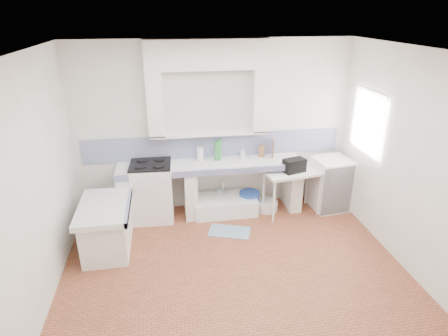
{
  "coord_description": "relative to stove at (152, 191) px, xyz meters",
  "views": [
    {
      "loc": [
        -0.8,
        -3.92,
        3.21
      ],
      "look_at": [
        0.0,
        1.0,
        1.1
      ],
      "focal_mm": 30.4,
      "sensor_mm": 36.0,
      "label": 1
    }
  ],
  "objects": [
    {
      "name": "floor",
      "position": [
        1.06,
        -1.7,
        -0.47
      ],
      "size": [
        4.5,
        4.5,
        0.0
      ],
      "primitive_type": "plane",
      "color": "brown",
      "rests_on": "ground"
    },
    {
      "name": "ceiling",
      "position": [
        1.06,
        -1.7,
        2.33
      ],
      "size": [
        4.5,
        4.5,
        0.0
      ],
      "primitive_type": "plane",
      "rotation": [
        3.14,
        0.0,
        0.0
      ],
      "color": "white",
      "rests_on": "ground"
    },
    {
      "name": "wall_back",
      "position": [
        1.06,
        0.3,
        0.93
      ],
      "size": [
        4.5,
        0.0,
        4.5
      ],
      "primitive_type": "plane",
      "rotation": [
        1.57,
        0.0,
        0.0
      ],
      "color": "white",
      "rests_on": "ground"
    },
    {
      "name": "wall_front",
      "position": [
        1.06,
        -3.7,
        0.93
      ],
      "size": [
        4.5,
        0.0,
        4.5
      ],
      "primitive_type": "plane",
      "rotation": [
        -1.57,
        0.0,
        0.0
      ],
      "color": "white",
      "rests_on": "ground"
    },
    {
      "name": "wall_left",
      "position": [
        -1.19,
        -1.7,
        0.93
      ],
      "size": [
        0.0,
        4.5,
        4.5
      ],
      "primitive_type": "plane",
      "rotation": [
        1.57,
        0.0,
        1.57
      ],
      "color": "white",
      "rests_on": "ground"
    },
    {
      "name": "wall_right",
      "position": [
        3.31,
        -1.7,
        0.93
      ],
      "size": [
        0.0,
        4.5,
        4.5
      ],
      "primitive_type": "plane",
      "rotation": [
        1.57,
        0.0,
        -1.57
      ],
      "color": "white",
      "rests_on": "ground"
    },
    {
      "name": "alcove_mass",
      "position": [
        0.96,
        0.17,
        2.11
      ],
      "size": [
        1.9,
        0.25,
        0.45
      ],
      "primitive_type": "cube",
      "color": "white",
      "rests_on": "ground"
    },
    {
      "name": "window_frame",
      "position": [
        3.49,
        -0.5,
        1.13
      ],
      "size": [
        0.35,
        0.86,
        1.06
      ],
      "primitive_type": "cube",
      "color": "#372311",
      "rests_on": "ground"
    },
    {
      "name": "lace_valance",
      "position": [
        3.34,
        -0.5,
        1.51
      ],
      "size": [
        0.01,
        0.84,
        0.24
      ],
      "primitive_type": "cube",
      "color": "white",
      "rests_on": "ground"
    },
    {
      "name": "counter_slab",
      "position": [
        0.96,
        -0.0,
        0.39
      ],
      "size": [
        3.0,
        0.6,
        0.08
      ],
      "primitive_type": "cube",
      "color": "white",
      "rests_on": "ground"
    },
    {
      "name": "counter_lip",
      "position": [
        0.96,
        -0.28,
        0.39
      ],
      "size": [
        3.0,
        0.04,
        0.1
      ],
      "primitive_type": "cube",
      "color": "navy",
      "rests_on": "ground"
    },
    {
      "name": "counter_pier_left",
      "position": [
        -0.44,
        -0.0,
        -0.06
      ],
      "size": [
        0.2,
        0.55,
        0.82
      ],
      "primitive_type": "cube",
      "color": "white",
      "rests_on": "ground"
    },
    {
      "name": "counter_pier_mid",
      "position": [
        0.61,
        -0.0,
        -0.06
      ],
      "size": [
        0.2,
        0.55,
        0.82
      ],
      "primitive_type": "cube",
      "color": "white",
      "rests_on": "ground"
    },
    {
      "name": "counter_pier_right",
      "position": [
        2.36,
        -0.0,
        -0.06
      ],
      "size": [
        0.2,
        0.55,
        0.82
      ],
      "primitive_type": "cube",
      "color": "white",
      "rests_on": "ground"
    },
    {
      "name": "peninsula_top",
      "position": [
        -0.64,
        -0.8,
        0.19
      ],
      "size": [
        0.7,
        1.1,
        0.08
      ],
      "primitive_type": "cube",
      "color": "white",
      "rests_on": "ground"
    },
    {
      "name": "peninsula_base",
      "position": [
        -0.64,
        -0.8,
        -0.16
      ],
      "size": [
        0.6,
        1.0,
        0.62
      ],
      "primitive_type": "cube",
      "color": "white",
      "rests_on": "ground"
    },
    {
      "name": "peninsula_lip",
      "position": [
        -0.31,
        -0.8,
        0.19
      ],
      "size": [
        0.04,
        1.1,
        0.1
      ],
      "primitive_type": "cube",
      "color": "navy",
      "rests_on": "ground"
    },
    {
      "name": "backsplash",
      "position": [
        1.06,
        0.28,
        0.63
      ],
      "size": [
        4.27,
        0.03,
        0.4
      ],
      "primitive_type": "cube",
      "color": "navy",
      "rests_on": "ground"
    },
    {
      "name": "stove",
      "position": [
        0.0,
        0.0,
        0.0
      ],
      "size": [
        0.69,
        0.67,
        0.93
      ],
      "primitive_type": "cube",
      "rotation": [
        0.0,
        0.0,
        -0.05
      ],
      "color": "white",
      "rests_on": "ground"
    },
    {
      "name": "sink",
      "position": [
        1.18,
        -0.04,
        -0.34
      ],
      "size": [
        1.05,
        0.57,
        0.25
      ],
      "primitive_type": "cube",
      "rotation": [
        0.0,
        0.0,
        0.01
      ],
      "color": "white",
      "rests_on": "ground"
    },
    {
      "name": "side_table",
      "position": [
        2.28,
        -0.22,
        -0.08
      ],
      "size": [
        0.99,
        0.65,
        0.04
      ],
      "primitive_type": "cube",
      "rotation": [
        0.0,
        0.0,
        0.15
      ],
      "color": "white",
      "rests_on": "ground"
    },
    {
      "name": "fridge",
      "position": [
        2.99,
        -0.14,
        -0.02
      ],
      "size": [
        0.65,
        0.65,
        0.89
      ],
      "primitive_type": "cube",
      "rotation": [
        0.0,
        0.0,
        0.13
      ],
      "color": "white",
      "rests_on": "ground"
    },
    {
      "name": "bucket_red",
      "position": [
        0.96,
        -0.06,
        -0.34
      ],
      "size": [
        0.3,
        0.3,
        0.25
      ],
      "primitive_type": "cylinder",
      "rotation": [
        0.0,
        0.0,
        0.11
      ],
      "color": "#BD402B",
      "rests_on": "ground"
    },
    {
      "name": "bucket_orange",
      "position": [
        1.16,
        -0.03,
        -0.33
      ],
      "size": [
        0.37,
        0.37,
        0.27
      ],
      "primitive_type": "cylinder",
      "rotation": [
        0.0,
        0.0,
        0.33
      ],
      "color": "#E7471F",
      "rests_on": "ground"
    },
    {
      "name": "bucket_blue",
      "position": [
        1.61,
        -0.01,
        -0.3
      ],
      "size": [
        0.44,
        0.44,
        0.33
      ],
      "primitive_type": "cylinder",
      "rotation": [
        0.0,
        0.0,
        0.34
      ],
      "color": "#2048A9",
      "rests_on": "ground"
    },
    {
      "name": "basin_white",
      "position": [
        1.9,
        -0.06,
        -0.39
      ],
      "size": [
        0.46,
        0.46,
        0.15
      ],
      "primitive_type": "cylinder",
      "rotation": [
        0.0,
        0.0,
        0.18
      ],
      "color": "white",
      "rests_on": "ground"
    },
    {
      "name": "water_bottle_a",
      "position": [
        1.12,
        0.15,
        -0.3
      ],
      "size": [
        0.12,
        0.12,
        0.34
      ],
      "primitive_type": "cylinder",
      "rotation": [
        0.0,
        0.0,
        -0.43
      ],
      "color": "silver",
      "rests_on": "ground"
    },
    {
      "name": "water_bottle_b",
      "position": [
        1.2,
        0.15,
        -0.32
      ],
      "size": [
        0.09,
        0.09,
        0.29
      ],
      "primitive_type": "cylinder",
      "rotation": [
        0.0,
        0.0,
        -0.12
      ],
      "color": "silver",
      "rests_on": "ground"
    },
    {
      "name": "black_bag",
      "position": [
        2.28,
        -0.26,
        0.41
      ],
      "size": [
        0.39,
        0.29,
        0.22
      ],
      "primitive_type": "cube",
      "rotation": [
        0.0,
        0.0,
        0.28
      ],
      "color": "black",
      "rests_on": "side_table"
    },
    {
      "name": "green_bottle_a",
      "position": [
        1.07,
        0.11,
        0.59
      ],
      "size": [
        0.09,
        0.09,
        0.32
      ],
      "primitive_type": "cylinder",
      "rotation": [
        0.0,
        0.0,
        0.29
      ],
      "color": "#347E3E",
      "rests_on": "counter_slab"
    },
    {
      "name": "green_bottle_b",
      "position": [
        1.12,
        0.13,
        0.61
      ],
      "size": [
        0.09,
        0.09,
        0.35
      ],
      "primitive_type": "cylinder",
      "rotation": [
        0.0,
        0.0,
        0.18
      ],
      "color": "#347E3E",
      "rests_on": "counter_slab"
    },
    {
      "name": "knife_block",
      "position": [
        1.84,
        0.15,
        0.53
      ],
      "size": [
        0.12,
        0.1,
        0.2
      ],
      "primitive_type": "cube",
      "rotation": [
        0.0,
        0.0,
        -0.26
      ],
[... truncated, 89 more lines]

